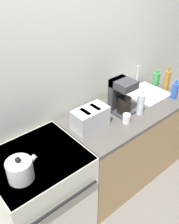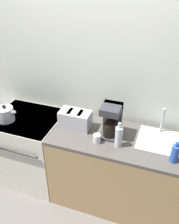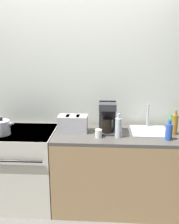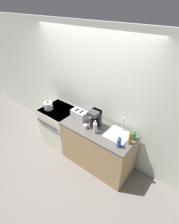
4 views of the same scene
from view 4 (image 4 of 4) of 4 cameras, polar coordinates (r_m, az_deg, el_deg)
ground_plane at (r=3.87m, az=-6.42°, el=-15.29°), size 12.00×12.00×0.00m
wall_back at (r=3.47m, az=0.23°, el=6.02°), size 8.00×0.05×2.60m
stove at (r=4.03m, az=-9.52°, el=-4.38°), size 0.72×0.68×0.89m
counter_block at (r=3.49m, az=2.68°, el=-11.30°), size 1.37×0.62×0.89m
kettle at (r=3.80m, az=-13.28°, el=1.98°), size 0.23×0.18×0.19m
toaster at (r=3.40m, az=-3.33°, el=-0.90°), size 0.32×0.18×0.18m
coffee_maker at (r=3.16m, az=1.83°, el=-2.05°), size 0.18×0.21×0.34m
sink_tray at (r=3.10m, az=9.33°, el=-7.16°), size 0.40×0.39×0.28m
bottle_blue at (r=2.84m, az=9.61°, el=-9.80°), size 0.07×0.07×0.21m
bottle_green at (r=3.03m, az=14.26°, el=-7.45°), size 0.08×0.08×0.18m
bottle_clear at (r=3.05m, az=1.82°, el=-5.18°), size 0.07×0.07×0.26m
bottle_amber at (r=2.91m, az=13.12°, el=-8.37°), size 0.06×0.06×0.27m
cup_white at (r=3.18m, az=-1.35°, el=-4.80°), size 0.07×0.07×0.09m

